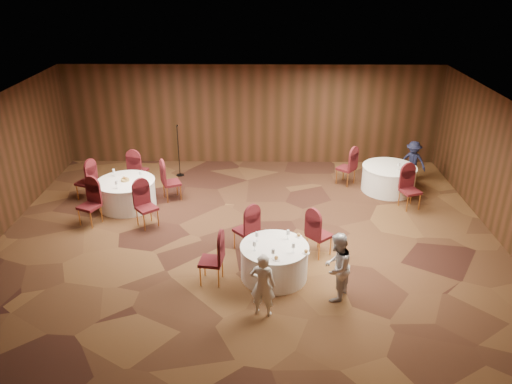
{
  "coord_description": "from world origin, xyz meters",
  "views": [
    {
      "loc": [
        0.34,
        -10.53,
        6.06
      ],
      "look_at": [
        0.2,
        0.2,
        1.1
      ],
      "focal_mm": 35.0,
      "sensor_mm": 36.0,
      "label": 1
    }
  ],
  "objects_px": {
    "table_right": "(388,178)",
    "woman_a": "(263,285)",
    "table_left": "(127,193)",
    "woman_b": "(337,267)",
    "man_c": "(413,161)",
    "table_main": "(274,261)",
    "mic_stand": "(179,161)"
  },
  "relations": [
    {
      "from": "table_main",
      "to": "table_right",
      "type": "relative_size",
      "value": 0.93
    },
    {
      "from": "man_c",
      "to": "table_left",
      "type": "bearing_deg",
      "value": -137.61
    },
    {
      "from": "table_main",
      "to": "woman_b",
      "type": "xyz_separation_m",
      "value": [
        1.19,
        -0.71,
        0.34
      ]
    },
    {
      "from": "table_left",
      "to": "man_c",
      "type": "bearing_deg",
      "value": 12.64
    },
    {
      "from": "table_main",
      "to": "table_left",
      "type": "xyz_separation_m",
      "value": [
        -3.92,
        3.32,
        0.0
      ]
    },
    {
      "from": "table_right",
      "to": "mic_stand",
      "type": "relative_size",
      "value": 0.95
    },
    {
      "from": "table_left",
      "to": "woman_a",
      "type": "relative_size",
      "value": 1.19
    },
    {
      "from": "table_left",
      "to": "woman_a",
      "type": "height_order",
      "value": "woman_a"
    },
    {
      "from": "table_right",
      "to": "woman_a",
      "type": "height_order",
      "value": "woman_a"
    },
    {
      "from": "table_main",
      "to": "mic_stand",
      "type": "relative_size",
      "value": 0.88
    },
    {
      "from": "table_right",
      "to": "table_main",
      "type": "bearing_deg",
      "value": -127.41
    },
    {
      "from": "table_right",
      "to": "woman_a",
      "type": "xyz_separation_m",
      "value": [
        -3.63,
        -5.68,
        0.28
      ]
    },
    {
      "from": "woman_a",
      "to": "woman_b",
      "type": "bearing_deg",
      "value": -147.18
    },
    {
      "from": "table_right",
      "to": "table_left",
      "type": "bearing_deg",
      "value": -171.3
    },
    {
      "from": "woman_b",
      "to": "man_c",
      "type": "distance_m",
      "value": 6.62
    },
    {
      "from": "table_left",
      "to": "woman_b",
      "type": "bearing_deg",
      "value": -38.26
    },
    {
      "from": "table_main",
      "to": "table_right",
      "type": "distance_m",
      "value": 5.59
    },
    {
      "from": "table_left",
      "to": "woman_a",
      "type": "bearing_deg",
      "value": -51.06
    },
    {
      "from": "woman_b",
      "to": "woman_a",
      "type": "bearing_deg",
      "value": -42.9
    },
    {
      "from": "woman_a",
      "to": "man_c",
      "type": "height_order",
      "value": "woman_a"
    },
    {
      "from": "mic_stand",
      "to": "man_c",
      "type": "relative_size",
      "value": 1.29
    },
    {
      "from": "table_main",
      "to": "woman_a",
      "type": "height_order",
      "value": "woman_a"
    },
    {
      "from": "mic_stand",
      "to": "woman_a",
      "type": "distance_m",
      "value": 7.2
    },
    {
      "from": "mic_stand",
      "to": "woman_b",
      "type": "height_order",
      "value": "mic_stand"
    },
    {
      "from": "mic_stand",
      "to": "man_c",
      "type": "bearing_deg",
      "value": -2.65
    },
    {
      "from": "table_left",
      "to": "woman_b",
      "type": "xyz_separation_m",
      "value": [
        5.11,
        -4.03,
        0.34
      ]
    },
    {
      "from": "mic_stand",
      "to": "woman_a",
      "type": "relative_size",
      "value": 1.23
    },
    {
      "from": "man_c",
      "to": "table_right",
      "type": "bearing_deg",
      "value": -110.45
    },
    {
      "from": "table_main",
      "to": "mic_stand",
      "type": "height_order",
      "value": "mic_stand"
    },
    {
      "from": "table_left",
      "to": "woman_b",
      "type": "height_order",
      "value": "woman_b"
    },
    {
      "from": "woman_a",
      "to": "man_c",
      "type": "bearing_deg",
      "value": -112.63
    },
    {
      "from": "mic_stand",
      "to": "table_left",
      "type": "bearing_deg",
      "value": -116.99
    }
  ]
}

